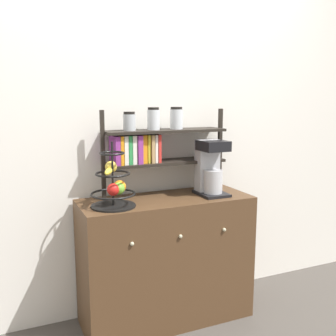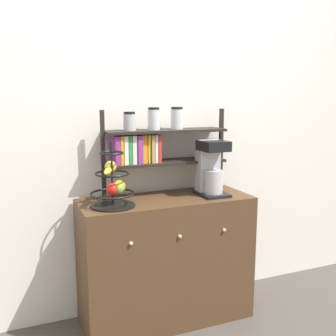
# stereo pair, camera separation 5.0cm
# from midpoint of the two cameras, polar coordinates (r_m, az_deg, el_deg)

# --- Properties ---
(ground_plane) EXTENTS (12.00, 12.00, 0.00)m
(ground_plane) POSITION_cam_midpoint_polar(r_m,az_deg,el_deg) (2.67, 1.10, -23.02)
(ground_plane) COLOR #47423D
(wall_back) EXTENTS (7.00, 0.05, 2.60)m
(wall_back) POSITION_cam_midpoint_polar(r_m,az_deg,el_deg) (2.68, -3.06, 6.67)
(wall_back) COLOR silver
(wall_back) RESTS_ON ground_plane
(sideboard) EXTENTS (1.10, 0.45, 0.83)m
(sideboard) POSITION_cam_midpoint_polar(r_m,az_deg,el_deg) (2.65, -0.85, -13.14)
(sideboard) COLOR #4C331E
(sideboard) RESTS_ON ground_plane
(coffee_maker) EXTENTS (0.17, 0.23, 0.36)m
(coffee_maker) POSITION_cam_midpoint_polar(r_m,az_deg,el_deg) (2.60, 5.57, 0.12)
(coffee_maker) COLOR black
(coffee_maker) RESTS_ON sideboard
(fruit_stand) EXTENTS (0.27, 0.27, 0.39)m
(fruit_stand) POSITION_cam_midpoint_polar(r_m,az_deg,el_deg) (2.32, -8.48, -2.57)
(fruit_stand) COLOR black
(fruit_stand) RESTS_ON sideboard
(shelf_hutch) EXTENTS (0.86, 0.20, 0.57)m
(shelf_hutch) POSITION_cam_midpoint_polar(r_m,az_deg,el_deg) (2.55, -3.09, 3.59)
(shelf_hutch) COLOR black
(shelf_hutch) RESTS_ON sideboard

